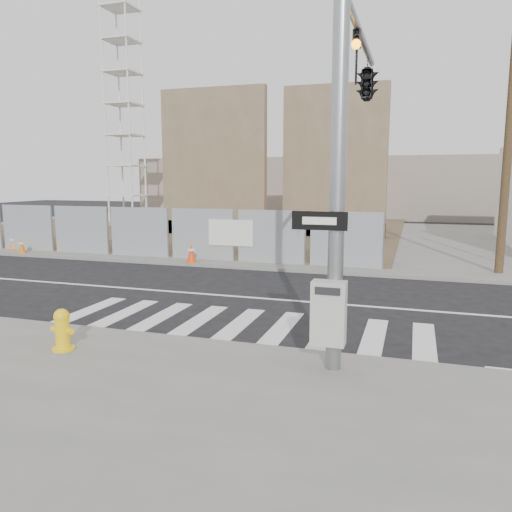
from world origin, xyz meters
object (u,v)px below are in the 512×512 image
(traffic_cone_b, at_px, (22,246))
(traffic_cone_c, at_px, (191,253))
(fire_hydrant, at_px, (62,330))
(traffic_cone_a, at_px, (13,242))
(crane_tower, at_px, (123,90))
(traffic_cone_d, at_px, (261,251))
(signal_pole, at_px, (359,105))

(traffic_cone_b, bearing_deg, traffic_cone_c, -0.13)
(fire_hydrant, xyz_separation_m, traffic_cone_a, (-11.07, 10.48, -0.07))
(crane_tower, bearing_deg, traffic_cone_d, -41.66)
(traffic_cone_b, relative_size, traffic_cone_c, 0.86)
(signal_pole, height_order, traffic_cone_d, signal_pole)
(traffic_cone_a, distance_m, traffic_cone_b, 1.49)
(traffic_cone_c, bearing_deg, traffic_cone_b, 179.87)
(crane_tower, bearing_deg, traffic_cone_c, -50.13)
(crane_tower, height_order, traffic_cone_c, crane_tower)
(traffic_cone_b, xyz_separation_m, traffic_cone_d, (10.41, 1.09, 0.07))
(traffic_cone_d, bearing_deg, fire_hydrant, -93.07)
(signal_pole, distance_m, traffic_cone_d, 9.58)
(signal_pole, height_order, traffic_cone_b, signal_pole)
(signal_pole, relative_size, traffic_cone_c, 9.32)
(fire_hydrant, height_order, traffic_cone_a, fire_hydrant)
(traffic_cone_d, bearing_deg, traffic_cone_b, -174.02)
(fire_hydrant, bearing_deg, traffic_cone_a, 161.06)
(signal_pole, relative_size, traffic_cone_a, 10.64)
(traffic_cone_b, height_order, traffic_cone_c, traffic_cone_c)
(traffic_cone_b, bearing_deg, fire_hydrant, -44.50)
(traffic_cone_b, bearing_deg, traffic_cone_a, 146.42)
(signal_pole, xyz_separation_m, traffic_cone_c, (-6.82, 6.27, -4.29))
(crane_tower, distance_m, traffic_cone_d, 19.52)
(crane_tower, relative_size, traffic_cone_c, 24.18)
(fire_hydrant, xyz_separation_m, traffic_cone_c, (-1.87, 9.64, -0.02))
(crane_tower, relative_size, traffic_cone_b, 28.26)
(fire_hydrant, distance_m, traffic_cone_a, 15.24)
(signal_pole, bearing_deg, crane_tower, 132.57)
(signal_pole, bearing_deg, traffic_cone_c, 137.43)
(signal_pole, bearing_deg, traffic_cone_d, 120.68)
(traffic_cone_c, bearing_deg, traffic_cone_d, 24.36)
(signal_pole, bearing_deg, traffic_cone_a, 156.08)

